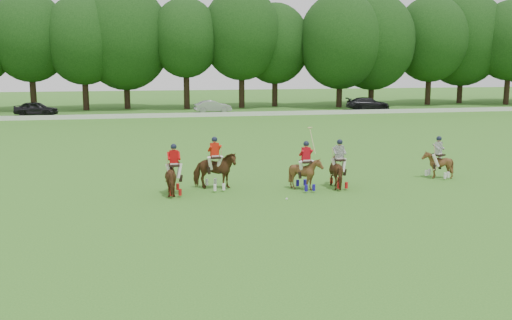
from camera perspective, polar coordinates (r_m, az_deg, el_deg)
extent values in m
plane|color=#327020|center=(21.58, 2.92, -5.55)|extent=(180.00, 180.00, 0.00)
cylinder|color=black|center=(70.25, -21.41, 6.65)|extent=(0.70, 0.70, 4.98)
ellipsoid|color=black|center=(70.21, -21.71, 11.36)|extent=(8.80, 8.80, 10.12)
cylinder|color=black|center=(69.05, -16.69, 6.73)|extent=(0.70, 0.70, 4.64)
ellipsoid|color=black|center=(69.00, -16.93, 11.39)|extent=(8.80, 8.80, 10.13)
cylinder|color=black|center=(69.80, -12.78, 6.79)|extent=(0.70, 0.70, 4.31)
ellipsoid|color=black|center=(69.75, -12.98, 11.85)|extent=(10.67, 10.67, 12.27)
cylinder|color=black|center=(68.42, -6.96, 7.30)|extent=(0.70, 0.70, 5.24)
ellipsoid|color=black|center=(68.39, -7.06, 12.02)|extent=(8.06, 8.06, 9.26)
cylinder|color=black|center=(69.47, -1.44, 7.38)|extent=(0.70, 0.70, 5.19)
ellipsoid|color=black|center=(69.46, -1.46, 12.46)|extent=(9.50, 9.50, 10.92)
cylinder|color=black|center=(71.71, 1.90, 7.18)|extent=(0.70, 0.70, 4.48)
ellipsoid|color=black|center=(71.65, 1.92, 11.55)|extent=(8.60, 8.60, 9.89)
cylinder|color=black|center=(71.12, 8.33, 6.95)|extent=(0.70, 0.70, 4.21)
ellipsoid|color=black|center=(71.06, 8.45, 11.70)|extent=(10.11, 10.11, 11.63)
cylinder|color=black|center=(74.06, 11.45, 6.92)|extent=(0.70, 0.70, 4.07)
ellipsoid|color=black|center=(74.00, 11.61, 11.53)|extent=(10.46, 10.46, 12.03)
cylinder|color=black|center=(77.60, 16.84, 7.09)|extent=(0.70, 0.70, 4.79)
ellipsoid|color=black|center=(77.57, 17.07, 11.48)|extent=(9.47, 9.47, 10.89)
cylinder|color=black|center=(81.62, 19.73, 6.94)|extent=(0.70, 0.70, 4.44)
ellipsoid|color=black|center=(81.58, 19.99, 11.35)|extent=(10.84, 10.84, 12.47)
cylinder|color=black|center=(81.55, 23.81, 6.82)|extent=(0.70, 0.70, 4.86)
ellipsoid|color=black|center=(81.51, 24.10, 10.87)|extent=(8.94, 8.94, 10.28)
cube|color=white|center=(58.65, -6.14, 4.52)|extent=(120.00, 0.10, 0.44)
imported|color=black|center=(63.82, -21.14, 4.82)|extent=(4.65, 2.72, 1.48)
imported|color=#ABABB0|center=(63.31, -4.36, 5.35)|extent=(4.17, 1.83, 1.33)
imported|color=black|center=(67.89, 11.13, 5.56)|extent=(5.20, 2.61, 1.45)
imported|color=#513115|center=(24.90, -8.16, -1.75)|extent=(0.86, 1.80, 1.50)
cube|color=black|center=(24.79, -8.19, -0.50)|extent=(0.46, 0.57, 0.08)
cylinder|color=tan|center=(24.79, -8.88, -0.71)|extent=(0.04, 0.21, 1.29)
imported|color=#513115|center=(25.70, -4.13, -1.09)|extent=(1.91, 1.72, 1.69)
cube|color=black|center=(25.58, -4.15, 0.28)|extent=(0.53, 0.63, 0.08)
cylinder|color=tan|center=(25.69, -3.51, 0.15)|extent=(0.07, 0.21, 1.29)
imported|color=#513115|center=(25.59, 4.99, -1.37)|extent=(1.32, 1.45, 1.50)
cube|color=black|center=(25.49, 5.01, -0.16)|extent=(0.48, 0.59, 0.08)
cylinder|color=tan|center=(25.45, 5.68, 1.91)|extent=(0.09, 0.77, 1.08)
imported|color=#513115|center=(26.27, 8.30, -1.14)|extent=(0.86, 1.80, 1.50)
cube|color=black|center=(26.17, 8.33, 0.05)|extent=(0.45, 0.57, 0.08)
cylinder|color=tan|center=(26.09, 7.70, -0.14)|extent=(0.04, 0.21, 1.29)
imported|color=#513115|center=(29.44, 17.70, -0.45)|extent=(1.60, 1.64, 1.36)
cube|color=black|center=(29.36, 17.75, 0.50)|extent=(0.68, 0.71, 0.08)
cylinder|color=tan|center=(29.11, 17.48, 0.28)|extent=(0.14, 0.19, 1.29)
sphere|color=white|center=(23.89, 3.08, -3.90)|extent=(0.09, 0.09, 0.09)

